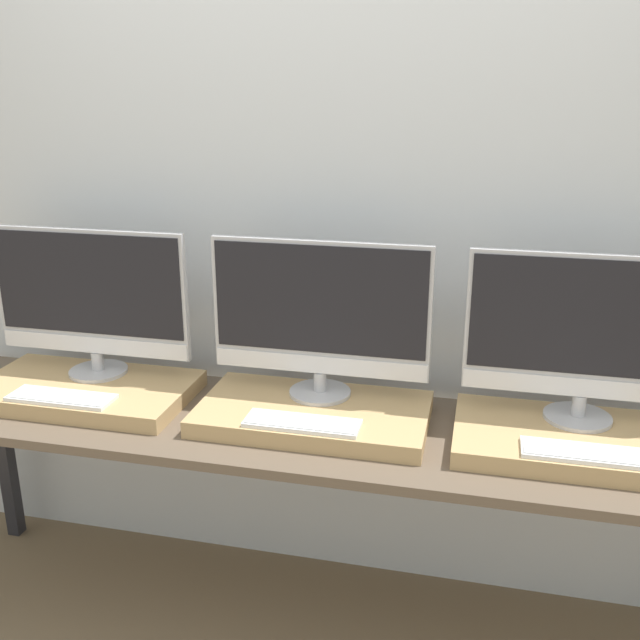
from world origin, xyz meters
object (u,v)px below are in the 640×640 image
monitor_center (320,314)px  monitor_right (588,333)px  keyboard_center (302,423)px  keyboard_right (586,453)px  monitor_left (91,298)px  keyboard_left (61,397)px

monitor_center → monitor_right: bearing=0.0°
monitor_center → keyboard_center: 0.34m
keyboard_center → monitor_right: bearing=16.0°
keyboard_center → keyboard_right: (0.78, 0.00, 0.00)m
monitor_left → keyboard_center: 0.85m
monitor_left → keyboard_right: (1.55, -0.22, -0.26)m
monitor_left → monitor_center: same height
monitor_left → monitor_center: bearing=0.0°
keyboard_left → monitor_right: monitor_right is taller
monitor_left → keyboard_left: size_ratio=2.03×
monitor_left → monitor_right: size_ratio=1.00×
monitor_left → keyboard_right: monitor_left is taller
monitor_right → monitor_left: bearing=180.0°
keyboard_left → keyboard_right: (1.55, 0.00, 0.00)m
monitor_left → keyboard_right: size_ratio=2.03×
monitor_left → keyboard_right: 1.59m
keyboard_center → monitor_center: bearing=90.0°
monitor_left → keyboard_right: bearing=-8.2°
monitor_right → keyboard_right: 0.34m
keyboard_center → monitor_left: bearing=164.0°
monitor_center → keyboard_center: size_ratio=2.03×
monitor_center → keyboard_center: monitor_center is taller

